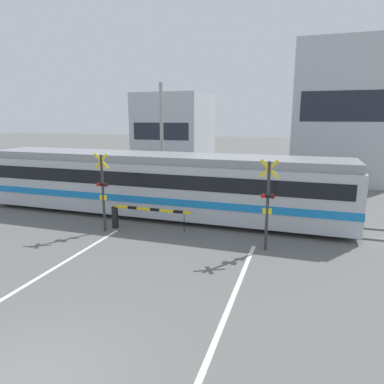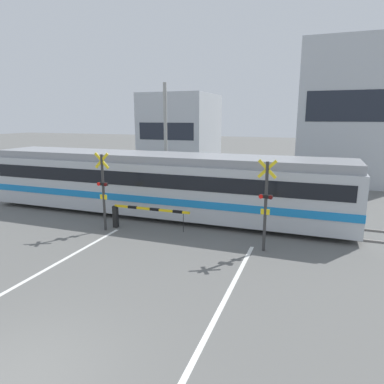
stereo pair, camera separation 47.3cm
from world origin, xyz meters
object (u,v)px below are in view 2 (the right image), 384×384
Objects in this scene: crossing_signal_right at (266,201)px; pedestrian at (220,181)px; crossing_barrier_near at (134,213)px; commuter_train at (159,182)px; crossing_barrier_far at (258,196)px; crossing_signal_left at (103,188)px.

pedestrian is at bearing 116.40° from crossing_signal_right.
pedestrian reaches higher than crossing_barrier_near.
pedestrian is (1.90, 4.48, -0.61)m from commuter_train.
crossing_barrier_far is 3.26m from pedestrian.
crossing_barrier_far is at bearing 44.82° from crossing_signal_left.
commuter_train is at bearing 69.87° from crossing_signal_left.
commuter_train is 5.07× the size of crossing_barrier_far.
crossing_barrier_far is 7.98m from crossing_signal_left.
crossing_barrier_far is 1.07× the size of crossing_signal_left.
crossing_signal_left is at bearing -111.85° from pedestrian.
crossing_signal_left is (-1.15, -0.51, 1.10)m from crossing_barrier_near.
crossing_signal_left is (-1.12, -3.05, 0.22)m from commuter_train.
crossing_signal_left is at bearing -110.13° from commuter_train.
crossing_barrier_near is 6.75m from crossing_barrier_far.
crossing_signal_right is at bearing 0.00° from crossing_signal_left.
crossing_signal_left reaches higher than pedestrian.
commuter_train is 4.90m from pedestrian.
crossing_barrier_far is at bearing 101.62° from crossing_signal_right.
crossing_barrier_near is 1.07× the size of crossing_signal_right.
pedestrian reaches higher than crossing_barrier_far.
crossing_barrier_near is at bearing -104.95° from pedestrian.
commuter_train is 5.43× the size of crossing_signal_left.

